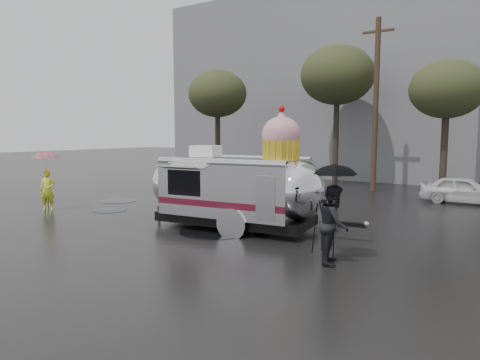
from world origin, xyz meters
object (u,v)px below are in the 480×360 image
Objects in this scene: airstream_trailer at (237,186)px; tripod at (323,222)px; person_right at (334,224)px; person_left at (48,190)px.

tripod is at bearing -25.23° from airstream_trailer.
person_right is (3.95, -1.85, -0.46)m from airstream_trailer.
airstream_trailer is 4.38m from person_right.
airstream_trailer reaches higher than person_left.
person_left is (-8.14, -1.39, -0.58)m from airstream_trailer.
person_left reaches higher than tripod.
tripod is (-0.51, 0.61, -0.12)m from person_right.
airstream_trailer is 3.93× the size of person_right.
airstream_trailer is 5.21× the size of tripod.
person_right is at bearing -30.50° from airstream_trailer.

